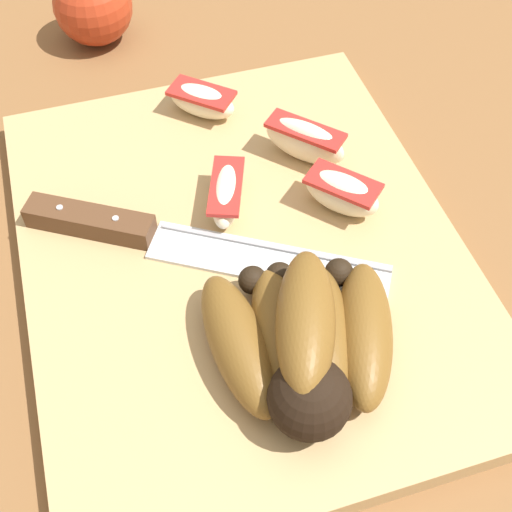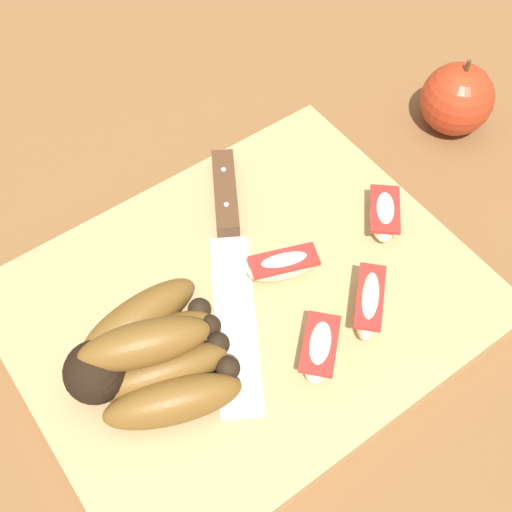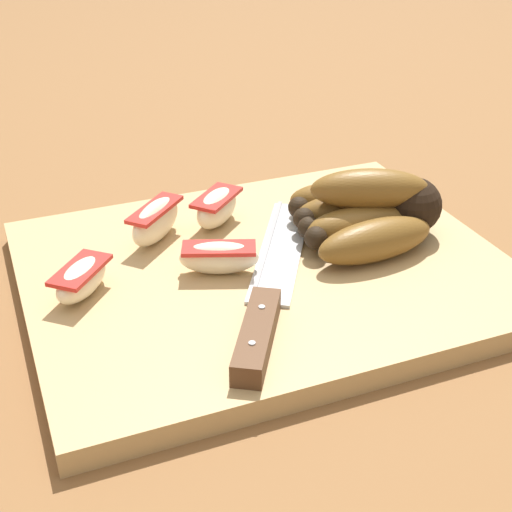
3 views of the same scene
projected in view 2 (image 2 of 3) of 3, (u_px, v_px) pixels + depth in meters
The scene contains 9 objects.
ground_plane at pixel (236, 316), 0.62m from camera, with size 6.00×6.00×0.00m, color brown.
cutting_board at pixel (248, 307), 0.61m from camera, with size 0.41×0.32×0.02m, color tan.
banana_bunch at pixel (148, 357), 0.54m from camera, with size 0.14×0.14×0.07m.
chefs_knife at pixel (229, 234), 0.64m from camera, with size 0.17×0.26×0.02m.
apple_wedge_near at pixel (319, 349), 0.56m from camera, with size 0.06×0.06×0.03m.
apple_wedge_middle at pixel (282, 264), 0.61m from camera, with size 0.07×0.05×0.03m.
apple_wedge_far at pixel (384, 214), 0.64m from camera, with size 0.06×0.06×0.03m.
apple_wedge_extra at pixel (368, 303), 0.58m from camera, with size 0.07×0.06×0.04m.
whole_apple at pixel (457, 99), 0.72m from camera, with size 0.08×0.08×0.09m.
Camera 2 is at (0.16, 0.26, 0.54)m, focal length 47.11 mm.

